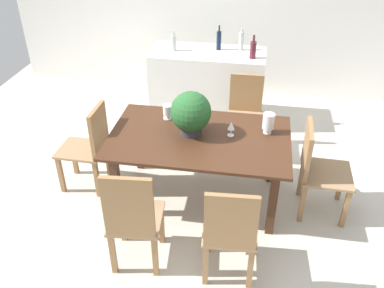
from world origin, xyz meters
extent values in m
plane|color=beige|center=(0.00, 0.00, 0.00)|extent=(7.04, 7.04, 0.00)
cube|color=white|center=(0.00, 2.60, 1.30)|extent=(6.40, 0.10, 2.60)
cube|color=#422616|center=(0.00, -0.04, 0.72)|extent=(1.72, 1.06, 0.03)
cube|color=#422616|center=(-0.73, -0.44, 0.35)|extent=(0.07, 0.07, 0.71)
cube|color=#422616|center=(0.73, -0.44, 0.35)|extent=(0.07, 0.07, 0.71)
cube|color=#422616|center=(-0.73, 0.36, 0.35)|extent=(0.07, 0.07, 0.71)
cube|color=#422616|center=(0.73, 0.36, 0.35)|extent=(0.07, 0.07, 0.71)
cube|color=olive|center=(0.22, 0.65, 0.22)|extent=(0.04, 0.04, 0.43)
cube|color=olive|center=(0.56, 0.66, 0.22)|extent=(0.04, 0.04, 0.43)
cube|color=olive|center=(0.21, 1.05, 0.22)|extent=(0.04, 0.04, 0.43)
cube|color=olive|center=(0.55, 1.06, 0.22)|extent=(0.04, 0.04, 0.43)
cube|color=#987855|center=(0.39, 0.86, 0.45)|extent=(0.43, 0.48, 0.03)
cube|color=olive|center=(0.38, 1.07, 0.69)|extent=(0.38, 0.05, 0.46)
cube|color=olive|center=(-0.23, -0.73, 0.22)|extent=(0.05, 0.05, 0.43)
cube|color=olive|center=(-0.58, -0.76, 0.22)|extent=(0.05, 0.05, 0.43)
cube|color=olive|center=(-0.20, -1.10, 0.22)|extent=(0.05, 0.05, 0.43)
cube|color=olive|center=(-0.55, -1.13, 0.22)|extent=(0.05, 0.05, 0.43)
cube|color=#987855|center=(-0.39, -0.93, 0.45)|extent=(0.46, 0.48, 0.03)
cube|color=olive|center=(-0.37, -1.13, 0.74)|extent=(0.39, 0.07, 0.56)
cube|color=olive|center=(1.42, -0.24, 0.22)|extent=(0.05, 0.05, 0.43)
cube|color=olive|center=(1.43, 0.16, 0.22)|extent=(0.05, 0.05, 0.43)
cube|color=olive|center=(1.02, -0.23, 0.22)|extent=(0.05, 0.05, 0.43)
cube|color=olive|center=(1.03, 0.17, 0.22)|extent=(0.05, 0.05, 0.43)
cube|color=#987855|center=(1.22, -0.04, 0.45)|extent=(0.48, 0.49, 0.03)
cube|color=olive|center=(1.01, -0.03, 0.70)|extent=(0.05, 0.44, 0.48)
cube|color=olive|center=(-1.42, 0.13, 0.22)|extent=(0.04, 0.04, 0.43)
cube|color=olive|center=(-1.43, -0.20, 0.22)|extent=(0.04, 0.04, 0.43)
cube|color=olive|center=(-1.02, 0.12, 0.22)|extent=(0.04, 0.04, 0.43)
cube|color=olive|center=(-1.03, -0.21, 0.22)|extent=(0.04, 0.04, 0.43)
cube|color=#987855|center=(-1.22, -0.04, 0.45)|extent=(0.48, 0.41, 0.03)
cube|color=olive|center=(-1.01, -0.04, 0.70)|extent=(0.05, 0.37, 0.49)
cube|color=olive|center=(0.55, -0.74, 0.22)|extent=(0.05, 0.05, 0.43)
cube|color=olive|center=(0.20, -0.76, 0.22)|extent=(0.05, 0.05, 0.43)
cube|color=olive|center=(0.58, -1.09, 0.22)|extent=(0.05, 0.05, 0.43)
cube|color=olive|center=(0.22, -1.12, 0.22)|extent=(0.05, 0.05, 0.43)
cube|color=#987855|center=(0.39, -0.93, 0.45)|extent=(0.46, 0.45, 0.03)
cube|color=olive|center=(0.40, -1.12, 0.71)|extent=(0.40, 0.07, 0.50)
cylinder|color=#333338|center=(-0.09, 0.01, 0.78)|extent=(0.21, 0.21, 0.09)
sphere|color=#235628|center=(-0.09, 0.01, 0.97)|extent=(0.39, 0.39, 0.39)
sphere|color=#DB9EB2|center=(-0.14, -0.11, 0.93)|extent=(0.05, 0.05, 0.05)
sphere|color=#DB9EB2|center=(0.01, -0.10, 1.00)|extent=(0.06, 0.06, 0.06)
sphere|color=#DB9EB2|center=(-0.19, 0.11, 0.99)|extent=(0.05, 0.05, 0.05)
sphere|color=#DB9EB2|center=(-0.22, 0.00, 1.03)|extent=(0.06, 0.06, 0.06)
sphere|color=#DB9EB2|center=(-0.10, 0.12, 1.06)|extent=(0.05, 0.05, 0.05)
cylinder|color=silver|center=(-0.37, 0.25, 0.74)|extent=(0.09, 0.09, 0.01)
cylinder|color=silver|center=(-0.37, 0.25, 0.77)|extent=(0.03, 0.03, 0.03)
cylinder|color=silver|center=(-0.37, 0.25, 0.84)|extent=(0.09, 0.09, 0.10)
cylinder|color=silver|center=(0.64, 0.14, 0.74)|extent=(0.08, 0.08, 0.01)
cylinder|color=silver|center=(0.64, 0.14, 0.77)|extent=(0.02, 0.02, 0.04)
cylinder|color=silver|center=(0.64, 0.14, 0.87)|extent=(0.11, 0.11, 0.15)
cylinder|color=silver|center=(0.29, 0.03, 0.74)|extent=(0.06, 0.06, 0.00)
cylinder|color=silver|center=(0.29, 0.03, 0.78)|extent=(0.01, 0.01, 0.07)
cone|color=silver|center=(0.29, 0.03, 0.85)|extent=(0.07, 0.07, 0.07)
cube|color=silver|center=(-0.15, 1.67, 0.47)|extent=(1.46, 0.64, 0.94)
cylinder|color=#511E28|center=(0.41, 1.54, 1.04)|extent=(0.08, 0.08, 0.21)
cylinder|color=#511E28|center=(0.41, 1.54, 1.19)|extent=(0.03, 0.03, 0.08)
cylinder|color=#0F1E38|center=(-0.03, 1.77, 1.06)|extent=(0.06, 0.06, 0.24)
cylinder|color=#0F1E38|center=(-0.03, 1.77, 1.21)|extent=(0.02, 0.02, 0.08)
cylinder|color=#B2BFB7|center=(-0.59, 1.64, 1.04)|extent=(0.07, 0.07, 0.20)
cylinder|color=#B2BFB7|center=(-0.59, 1.64, 1.16)|extent=(0.03, 0.03, 0.06)
cylinder|color=#B2BFB7|center=(0.25, 1.81, 1.05)|extent=(0.06, 0.06, 0.23)
cylinder|color=#B2BFB7|center=(0.25, 1.81, 1.19)|extent=(0.02, 0.02, 0.05)
camera|label=1|loc=(0.49, -3.36, 2.84)|focal=38.94mm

